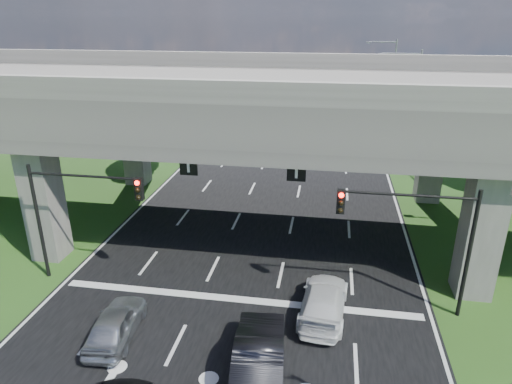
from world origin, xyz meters
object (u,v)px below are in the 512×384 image
(signal_left, at_px, (76,204))
(car_silver, at_px, (116,323))
(signal_right, at_px, (419,228))
(car_white, at_px, (324,301))
(streetlight_far, at_px, (410,103))
(car_dark, at_px, (259,355))
(streetlight_beyond, at_px, (389,78))

(signal_left, distance_m, car_silver, 6.27)
(signal_right, bearing_deg, car_silver, -162.20)
(car_silver, xyz_separation_m, car_white, (8.39, 2.96, 0.00))
(signal_left, height_order, car_white, signal_left)
(streetlight_far, distance_m, car_dark, 26.84)
(signal_left, bearing_deg, streetlight_beyond, 63.57)
(streetlight_far, relative_size, car_white, 2.09)
(streetlight_far, bearing_deg, car_dark, -108.34)
(car_silver, height_order, car_dark, car_dark)
(signal_right, bearing_deg, streetlight_far, 83.53)
(car_silver, bearing_deg, car_white, -165.77)
(car_silver, bearing_deg, streetlight_far, -126.30)
(streetlight_far, distance_m, car_silver, 28.45)
(signal_right, distance_m, streetlight_beyond, 36.17)
(streetlight_beyond, xyz_separation_m, car_white, (-6.05, -37.00, -5.12))
(signal_left, height_order, streetlight_far, streetlight_far)
(car_silver, distance_m, car_white, 8.90)
(signal_left, xyz_separation_m, streetlight_far, (17.92, 20.06, 1.66))
(streetlight_beyond, relative_size, car_silver, 2.47)
(streetlight_beyond, distance_m, car_silver, 42.80)
(signal_right, xyz_separation_m, car_white, (-3.78, -0.94, -3.46))
(signal_right, xyz_separation_m, signal_left, (-15.65, 0.00, 0.00))
(car_silver, bearing_deg, car_dark, 164.91)
(streetlight_beyond, bearing_deg, signal_left, -116.43)
(car_white, bearing_deg, streetlight_far, -101.69)
(signal_right, relative_size, streetlight_beyond, 0.60)
(car_dark, bearing_deg, streetlight_beyond, -106.99)
(signal_right, xyz_separation_m, streetlight_far, (2.27, 20.06, 1.66))
(signal_right, height_order, car_silver, signal_right)
(streetlight_beyond, relative_size, car_white, 2.09)
(signal_right, height_order, streetlight_far, streetlight_far)
(signal_right, bearing_deg, car_white, -165.99)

